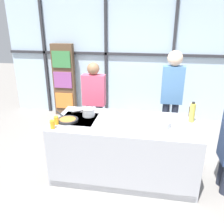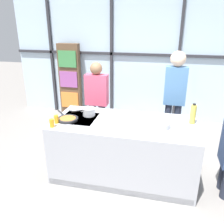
{
  "view_description": "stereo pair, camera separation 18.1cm",
  "coord_description": "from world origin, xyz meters",
  "px_view_note": "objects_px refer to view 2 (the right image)",
  "views": [
    {
      "loc": [
        0.36,
        -3.15,
        2.28
      ],
      "look_at": [
        -0.21,
        0.1,
        0.99
      ],
      "focal_mm": 38.0,
      "sensor_mm": 36.0,
      "label": 1
    },
    {
      "loc": [
        0.54,
        -3.11,
        2.28
      ],
      "look_at": [
        -0.21,
        0.1,
        0.99
      ],
      "focal_mm": 38.0,
      "sensor_mm": 36.0,
      "label": 2
    }
  ],
  "objects_px": {
    "frying_pan": "(67,119)",
    "white_plate": "(159,135)",
    "spectator_center_left": "(175,94)",
    "juice_glass_near": "(52,123)",
    "oil_bottle": "(193,114)",
    "saucepan": "(89,112)",
    "juice_glass_far": "(56,119)",
    "spectator_far_left": "(97,99)",
    "mixing_bowl": "(161,125)",
    "pepper_grinder": "(192,113)"
  },
  "relations": [
    {
      "from": "spectator_center_left",
      "to": "frying_pan",
      "type": "relative_size",
      "value": 4.07
    },
    {
      "from": "white_plate",
      "to": "oil_bottle",
      "type": "bearing_deg",
      "value": 48.83
    },
    {
      "from": "pepper_grinder",
      "to": "juice_glass_near",
      "type": "relative_size",
      "value": 1.62
    },
    {
      "from": "spectator_far_left",
      "to": "mixing_bowl",
      "type": "height_order",
      "value": "spectator_far_left"
    },
    {
      "from": "mixing_bowl",
      "to": "juice_glass_far",
      "type": "distance_m",
      "value": 1.48
    },
    {
      "from": "juice_glass_near",
      "to": "juice_glass_far",
      "type": "relative_size",
      "value": 1.0
    },
    {
      "from": "spectator_far_left",
      "to": "white_plate",
      "type": "xyz_separation_m",
      "value": [
        1.21,
        -1.26,
        0.01
      ]
    },
    {
      "from": "spectator_center_left",
      "to": "spectator_far_left",
      "type": "bearing_deg",
      "value": -0.0
    },
    {
      "from": "frying_pan",
      "to": "saucepan",
      "type": "bearing_deg",
      "value": 43.66
    },
    {
      "from": "oil_bottle",
      "to": "juice_glass_near",
      "type": "relative_size",
      "value": 2.55
    },
    {
      "from": "frying_pan",
      "to": "white_plate",
      "type": "relative_size",
      "value": 1.94
    },
    {
      "from": "spectator_center_left",
      "to": "frying_pan",
      "type": "xyz_separation_m",
      "value": [
        -1.54,
        -1.05,
        -0.17
      ]
    },
    {
      "from": "frying_pan",
      "to": "pepper_grinder",
      "type": "xyz_separation_m",
      "value": [
        1.8,
        0.49,
        0.07
      ]
    },
    {
      "from": "spectator_far_left",
      "to": "frying_pan",
      "type": "distance_m",
      "value": 1.06
    },
    {
      "from": "frying_pan",
      "to": "pepper_grinder",
      "type": "bearing_deg",
      "value": 15.25
    },
    {
      "from": "spectator_far_left",
      "to": "juice_glass_far",
      "type": "height_order",
      "value": "spectator_far_left"
    },
    {
      "from": "oil_bottle",
      "to": "mixing_bowl",
      "type": "bearing_deg",
      "value": -150.67
    },
    {
      "from": "spectator_center_left",
      "to": "juice_glass_far",
      "type": "xyz_separation_m",
      "value": [
        -1.65,
        -1.19,
        -0.13
      ]
    },
    {
      "from": "juice_glass_far",
      "to": "spectator_center_left",
      "type": "bearing_deg",
      "value": 35.86
    },
    {
      "from": "juice_glass_near",
      "to": "saucepan",
      "type": "bearing_deg",
      "value": 55.12
    },
    {
      "from": "pepper_grinder",
      "to": "juice_glass_far",
      "type": "xyz_separation_m",
      "value": [
        -1.91,
        -0.63,
        -0.03
      ]
    },
    {
      "from": "frying_pan",
      "to": "juice_glass_near",
      "type": "height_order",
      "value": "juice_glass_near"
    },
    {
      "from": "white_plate",
      "to": "mixing_bowl",
      "type": "distance_m",
      "value": 0.26
    },
    {
      "from": "spectator_center_left",
      "to": "juice_glass_near",
      "type": "xyz_separation_m",
      "value": [
        -1.65,
        -1.33,
        -0.13
      ]
    },
    {
      "from": "frying_pan",
      "to": "spectator_far_left",
      "type": "bearing_deg",
      "value": 82.46
    },
    {
      "from": "frying_pan",
      "to": "saucepan",
      "type": "relative_size",
      "value": 1.37
    },
    {
      "from": "white_plate",
      "to": "mixing_bowl",
      "type": "relative_size",
      "value": 0.93
    },
    {
      "from": "spectator_far_left",
      "to": "juice_glass_near",
      "type": "relative_size",
      "value": 13.38
    },
    {
      "from": "mixing_bowl",
      "to": "juice_glass_near",
      "type": "relative_size",
      "value": 2.1
    },
    {
      "from": "spectator_center_left",
      "to": "mixing_bowl",
      "type": "bearing_deg",
      "value": 79.82
    },
    {
      "from": "spectator_center_left",
      "to": "pepper_grinder",
      "type": "bearing_deg",
      "value": 114.66
    },
    {
      "from": "mixing_bowl",
      "to": "spectator_far_left",
      "type": "bearing_deg",
      "value": 140.68
    },
    {
      "from": "juice_glass_far",
      "to": "spectator_far_left",
      "type": "bearing_deg",
      "value": 78.22
    },
    {
      "from": "white_plate",
      "to": "saucepan",
      "type": "bearing_deg",
      "value": 157.6
    },
    {
      "from": "saucepan",
      "to": "juice_glass_near",
      "type": "relative_size",
      "value": 2.75
    },
    {
      "from": "saucepan",
      "to": "juice_glass_far",
      "type": "xyz_separation_m",
      "value": [
        -0.36,
        -0.38,
        -0.01
      ]
    },
    {
      "from": "frying_pan",
      "to": "white_plate",
      "type": "height_order",
      "value": "frying_pan"
    },
    {
      "from": "spectator_center_left",
      "to": "oil_bottle",
      "type": "bearing_deg",
      "value": 108.11
    },
    {
      "from": "white_plate",
      "to": "juice_glass_far",
      "type": "distance_m",
      "value": 1.46
    },
    {
      "from": "spectator_center_left",
      "to": "white_plate",
      "type": "distance_m",
      "value": 1.29
    },
    {
      "from": "frying_pan",
      "to": "white_plate",
      "type": "distance_m",
      "value": 1.36
    },
    {
      "from": "saucepan",
      "to": "juice_glass_far",
      "type": "relative_size",
      "value": 2.75
    },
    {
      "from": "spectator_far_left",
      "to": "oil_bottle",
      "type": "height_order",
      "value": "spectator_far_left"
    },
    {
      "from": "frying_pan",
      "to": "oil_bottle",
      "type": "height_order",
      "value": "oil_bottle"
    },
    {
      "from": "oil_bottle",
      "to": "frying_pan",
      "type": "bearing_deg",
      "value": -170.68
    },
    {
      "from": "spectator_center_left",
      "to": "juice_glass_near",
      "type": "height_order",
      "value": "spectator_center_left"
    },
    {
      "from": "white_plate",
      "to": "oil_bottle",
      "type": "xyz_separation_m",
      "value": [
        0.44,
        0.5,
        0.14
      ]
    },
    {
      "from": "pepper_grinder",
      "to": "juice_glass_far",
      "type": "bearing_deg",
      "value": -161.76
    },
    {
      "from": "frying_pan",
      "to": "pepper_grinder",
      "type": "height_order",
      "value": "pepper_grinder"
    },
    {
      "from": "juice_glass_near",
      "to": "spectator_center_left",
      "type": "bearing_deg",
      "value": 38.93
    }
  ]
}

